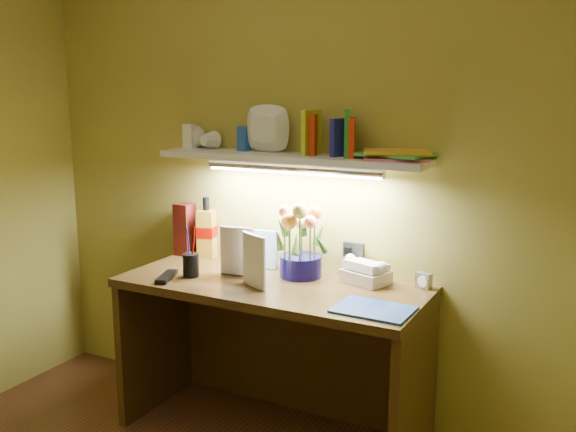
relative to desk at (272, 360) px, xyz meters
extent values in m
cube|color=#3C2710|center=(0.00, 0.00, 0.00)|extent=(1.40, 0.60, 0.75)
cube|color=#B5B6BA|center=(0.63, 0.24, 0.41)|extent=(0.08, 0.05, 0.07)
cube|color=#53150F|center=(-0.65, 0.23, 0.51)|extent=(0.09, 0.09, 0.27)
cylinder|color=black|center=(-0.38, -0.09, 0.47)|extent=(0.09, 0.09, 0.18)
cube|color=black|center=(-0.46, -0.18, 0.39)|extent=(0.11, 0.19, 0.02)
cube|color=blue|center=(0.54, -0.14, 0.38)|extent=(0.31, 0.23, 0.01)
imported|color=white|center=(-0.29, 0.02, 0.49)|extent=(0.17, 0.03, 0.23)
imported|color=white|center=(-0.12, -0.05, 0.49)|extent=(0.16, 0.10, 0.24)
cube|color=white|center=(0.00, 0.18, 0.93)|extent=(1.30, 0.25, 0.03)
imported|color=white|center=(-0.58, 0.19, 0.98)|extent=(0.12, 0.12, 0.09)
imported|color=white|center=(-0.49, 0.18, 0.98)|extent=(0.11, 0.11, 0.08)
imported|color=white|center=(-0.14, 0.17, 0.97)|extent=(0.24, 0.24, 0.06)
cube|color=white|center=(-0.58, 0.20, 1.00)|extent=(0.06, 0.04, 0.12)
cube|color=blue|center=(-0.27, 0.22, 1.00)|extent=(0.06, 0.05, 0.12)
cube|color=red|center=(0.11, 0.20, 1.03)|extent=(0.06, 0.13, 0.18)
cube|color=#CDDC29|center=(0.10, 0.19, 1.04)|extent=(0.05, 0.13, 0.20)
cube|color=#212395|center=(0.24, 0.20, 1.02)|extent=(0.06, 0.12, 0.17)
cube|color=#26862C|center=(0.28, 0.19, 1.04)|extent=(0.07, 0.13, 0.21)
cube|color=red|center=(0.30, 0.18, 1.03)|extent=(0.06, 0.12, 0.17)
cube|color=#DE5B8C|center=(0.50, 0.20, 0.95)|extent=(0.32, 0.27, 0.01)
cube|color=#4FBA4B|center=(0.48, 0.22, 0.96)|extent=(0.36, 0.29, 0.01)
cube|color=yellow|center=(0.50, 0.20, 0.97)|extent=(0.33, 0.29, 0.01)
camera|label=1|loc=(1.36, -2.43, 1.23)|focal=40.00mm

